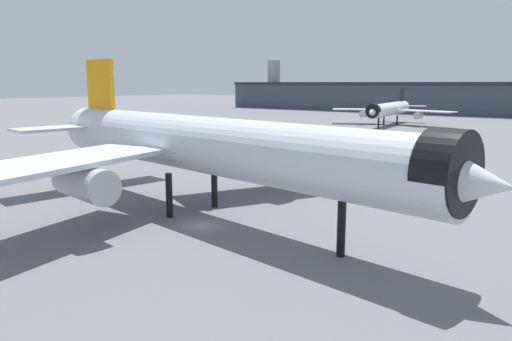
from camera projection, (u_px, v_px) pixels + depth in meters
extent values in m
plane|color=slate|center=(202.00, 225.00, 52.73)|extent=(900.00, 900.00, 0.00)
cylinder|color=silver|center=(207.00, 145.00, 54.87)|extent=(57.90, 15.24, 6.36)
cone|color=silver|center=(464.00, 181.00, 34.71)|extent=(7.88, 7.24, 6.23)
cone|color=silver|center=(88.00, 128.00, 75.02)|extent=(9.10, 7.25, 6.04)
cylinder|color=black|center=(447.00, 172.00, 35.52)|extent=(3.82, 6.79, 6.42)
cube|color=silver|center=(276.00, 138.00, 69.30)|extent=(19.97, 27.29, 0.51)
cylinder|color=#B7BAC1|center=(268.00, 156.00, 66.55)|extent=(8.51, 4.71, 3.50)
cube|color=silver|center=(47.00, 164.00, 46.95)|extent=(13.18, 27.05, 0.51)
cylinder|color=#B7BAC1|center=(86.00, 183.00, 48.50)|extent=(8.51, 4.71, 3.50)
cube|color=orange|center=(101.00, 95.00, 70.90)|extent=(6.93, 1.70, 10.17)
cube|color=silver|center=(139.00, 123.00, 77.18)|extent=(6.74, 11.05, 0.38)
cube|color=silver|center=(53.00, 129.00, 67.80)|extent=(6.74, 11.05, 0.38)
cylinder|color=black|center=(341.00, 228.00, 42.97)|extent=(0.76, 0.76, 5.09)
cylinder|color=black|center=(214.00, 187.00, 60.20)|extent=(0.76, 0.76, 5.09)
cylinder|color=black|center=(169.00, 195.00, 55.58)|extent=(0.76, 0.76, 5.09)
cylinder|color=silver|center=(389.00, 109.00, 175.04)|extent=(10.01, 43.76, 4.57)
cone|color=silver|center=(372.00, 112.00, 156.32)|extent=(5.07, 5.55, 4.48)
cone|color=silver|center=(403.00, 107.00, 193.75)|extent=(5.05, 6.44, 4.34)
cylinder|color=black|center=(373.00, 111.00, 157.05)|extent=(4.84, 2.62, 4.61)
cube|color=silver|center=(426.00, 111.00, 172.24)|extent=(20.54, 10.50, 0.37)
cylinder|color=#B7BAC1|center=(418.00, 115.00, 172.73)|extent=(3.26, 6.36, 2.51)
cube|color=silver|center=(359.00, 109.00, 183.81)|extent=(20.69, 14.65, 0.37)
cylinder|color=#B7BAC1|center=(365.00, 114.00, 182.05)|extent=(3.26, 6.36, 2.51)
cube|color=black|center=(402.00, 97.00, 190.11)|extent=(1.11, 5.24, 7.31)
cube|color=silver|center=(415.00, 106.00, 189.00)|extent=(8.27, 4.87, 0.27)
cube|color=silver|center=(389.00, 105.00, 193.85)|extent=(8.27, 4.87, 0.27)
cylinder|color=black|center=(378.00, 123.00, 163.78)|extent=(0.55, 0.55, 3.66)
cylinder|color=black|center=(397.00, 120.00, 176.48)|extent=(0.55, 0.55, 3.66)
cylinder|color=black|center=(384.00, 120.00, 178.78)|extent=(0.55, 0.55, 3.66)
cube|color=#3D4756|center=(401.00, 98.00, 254.27)|extent=(209.99, 29.45, 14.42)
cube|color=#232628|center=(402.00, 83.00, 252.89)|extent=(210.07, 31.58, 1.20)
cylinder|color=#939399|center=(274.00, 84.00, 303.53)|extent=(7.68, 7.68, 28.78)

